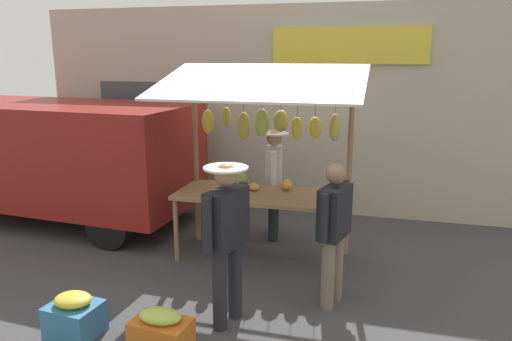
% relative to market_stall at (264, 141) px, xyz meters
% --- Properties ---
extents(ground_plane, '(40.00, 40.00, 0.00)m').
position_rel_market_stall_xyz_m(ground_plane, '(0.00, 0.07, -1.55)').
color(ground_plane, '#424244').
extents(street_backdrop, '(9.00, 0.30, 3.40)m').
position_rel_market_stall_xyz_m(street_backdrop, '(0.05, -2.12, 0.14)').
color(street_backdrop, '#B2A893').
rests_on(street_backdrop, ground).
extents(market_stall, '(2.50, 1.46, 2.50)m').
position_rel_market_stall_xyz_m(market_stall, '(0.00, 0.00, 0.00)').
color(market_stall, olive).
rests_on(market_stall, ground).
extents(vendor_with_sunhat, '(0.41, 0.67, 1.58)m').
position_rel_market_stall_xyz_m(vendor_with_sunhat, '(0.02, -0.68, -0.63)').
color(vendor_with_sunhat, '#232328').
rests_on(vendor_with_sunhat, ground).
extents(shopper_in_striped_shirt, '(0.42, 0.68, 1.63)m').
position_rel_market_stall_xyz_m(shopper_in_striped_shirt, '(-0.06, 1.71, -0.59)').
color(shopper_in_striped_shirt, '#232328').
rests_on(shopper_in_striped_shirt, ground).
extents(shopper_with_ponytail, '(0.33, 0.65, 1.54)m').
position_rel_market_stall_xyz_m(shopper_with_ponytail, '(-1.02, 1.06, -0.67)').
color(shopper_with_ponytail, '#726656').
rests_on(shopper_with_ponytail, ground).
extents(parked_van, '(4.52, 2.16, 1.88)m').
position_rel_market_stall_xyz_m(parked_van, '(3.70, -0.62, -0.43)').
color(parked_van, maroon).
rests_on(parked_van, ground).
extents(produce_crate_near, '(0.56, 0.38, 0.40)m').
position_rel_market_stall_xyz_m(produce_crate_near, '(0.37, 2.32, -1.37)').
color(produce_crate_near, '#D1661E').
rests_on(produce_crate_near, ground).
extents(produce_crate_side, '(0.51, 0.44, 0.42)m').
position_rel_market_stall_xyz_m(produce_crate_side, '(1.28, 2.30, -1.36)').
color(produce_crate_side, teal).
rests_on(produce_crate_side, ground).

